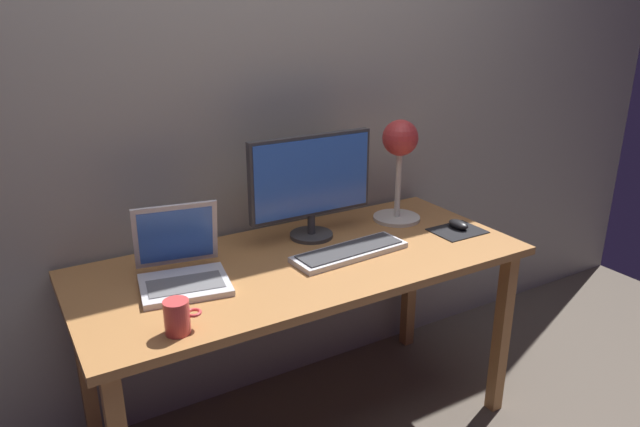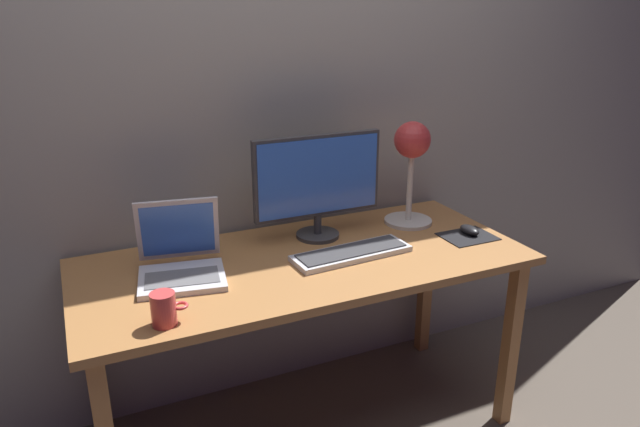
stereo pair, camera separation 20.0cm
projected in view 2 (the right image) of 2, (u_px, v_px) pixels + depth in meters
The scene contains 10 objects.
ground_plane at pixel (306, 426), 2.34m from camera, with size 4.80×4.80×0.00m, color brown.
back_wall at pixel (263, 86), 2.24m from camera, with size 4.80×0.06×2.60m, color #9E998E.
desk at pixel (305, 278), 2.12m from camera, with size 1.60×0.70×0.74m.
monitor at pixel (318, 181), 2.20m from camera, with size 0.51×0.17×0.40m.
keyboard_main at pixel (351, 253), 2.10m from camera, with size 0.45×0.17×0.03m.
laptop at pixel (180, 255), 1.95m from camera, with size 0.32×0.33×0.24m.
desk_lamp at pixel (412, 154), 2.33m from camera, with size 0.20×0.20×0.42m.
mousepad at pixel (468, 236), 2.28m from camera, with size 0.20×0.16×0.00m, color black.
mouse at pixel (470, 230), 2.29m from camera, with size 0.06×0.10×0.03m, color black.
coffee_mug at pixel (164, 309), 1.64m from camera, with size 0.11×0.07×0.10m.
Camera 2 is at (-0.74, -1.76, 1.60)m, focal length 32.78 mm.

